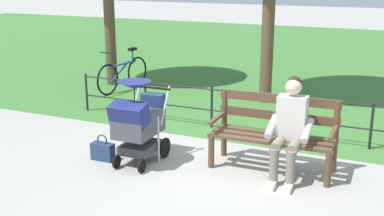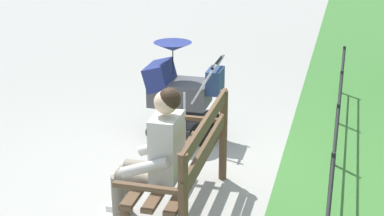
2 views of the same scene
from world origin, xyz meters
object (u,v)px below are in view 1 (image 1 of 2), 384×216
Objects in this scene: park_bench at (274,130)px; stroller at (138,121)px; person_on_bench at (290,126)px; bicycle at (123,74)px; handbag at (103,151)px.

stroller is at bearing 18.89° from park_bench.
person_on_bench is 0.77× the size of bicycle.
park_bench is 4.34× the size of handbag.
stroller is at bearing 124.56° from bicycle.
park_bench is 4.99m from bicycle.
bicycle is at bearing -35.25° from park_bench.
person_on_bench reaches higher than bicycle.
park_bench reaches higher than bicycle.
person_on_bench reaches higher than park_bench.
handbag is at bearing 10.72° from person_on_bench.
park_bench is at bearing -162.71° from handbag.
person_on_bench reaches higher than stroller.
stroller reaches higher than bicycle.
stroller is 4.21m from bicycle.
person_on_bench is 1.11× the size of stroller.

